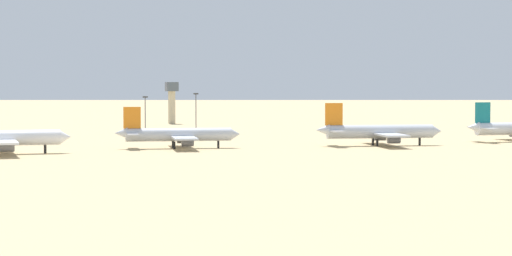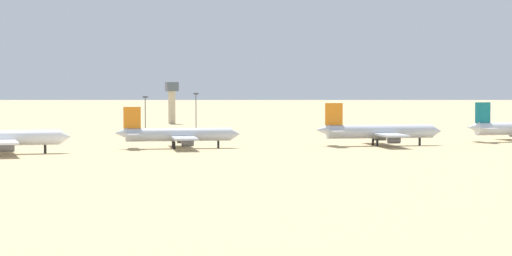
{
  "view_description": "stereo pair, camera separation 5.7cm",
  "coord_description": "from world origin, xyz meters",
  "px_view_note": "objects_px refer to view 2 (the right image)",
  "views": [
    {
      "loc": [
        -71.73,
        -296.02,
        20.19
      ],
      "look_at": [
        18.65,
        -4.24,
        6.0
      ],
      "focal_mm": 74.92,
      "sensor_mm": 36.0,
      "label": 1
    },
    {
      "loc": [
        -71.68,
        -296.03,
        20.19
      ],
      "look_at": [
        18.65,
        -4.24,
        6.0
      ],
      "focal_mm": 74.92,
      "sensor_mm": 36.0,
      "label": 2
    }
  ],
  "objects_px": {
    "parked_jet_orange_3": "(177,135)",
    "control_tower": "(172,99)",
    "light_pole_west": "(196,110)",
    "parked_jet_orange_4": "(379,132)",
    "light_pole_mid": "(145,112)"
  },
  "relations": [
    {
      "from": "parked_jet_orange_3",
      "to": "control_tower",
      "type": "height_order",
      "value": "control_tower"
    },
    {
      "from": "parked_jet_orange_3",
      "to": "light_pole_west",
      "type": "height_order",
      "value": "light_pole_west"
    },
    {
      "from": "parked_jet_orange_4",
      "to": "control_tower",
      "type": "bearing_deg",
      "value": 106.39
    },
    {
      "from": "parked_jet_orange_3",
      "to": "light_pole_west",
      "type": "bearing_deg",
      "value": 80.45
    },
    {
      "from": "control_tower",
      "to": "parked_jet_orange_4",
      "type": "bearing_deg",
      "value": -81.85
    },
    {
      "from": "parked_jet_orange_3",
      "to": "control_tower",
      "type": "distance_m",
      "value": 170.18
    },
    {
      "from": "parked_jet_orange_3",
      "to": "light_pole_mid",
      "type": "relative_size",
      "value": 2.65
    },
    {
      "from": "parked_jet_orange_3",
      "to": "control_tower",
      "type": "xyz_separation_m",
      "value": [
        35.85,
        166.2,
        7.27
      ]
    },
    {
      "from": "parked_jet_orange_3",
      "to": "light_pole_west",
      "type": "relative_size",
      "value": 2.47
    },
    {
      "from": "control_tower",
      "to": "light_pole_mid",
      "type": "bearing_deg",
      "value": -108.71
    },
    {
      "from": "parked_jet_orange_3",
      "to": "light_pole_mid",
      "type": "bearing_deg",
      "value": 93.28
    },
    {
      "from": "control_tower",
      "to": "light_pole_west",
      "type": "xyz_separation_m",
      "value": [
        -9.28,
        -81.92,
        -2.64
      ]
    },
    {
      "from": "light_pole_west",
      "to": "light_pole_mid",
      "type": "relative_size",
      "value": 1.07
    },
    {
      "from": "light_pole_west",
      "to": "parked_jet_orange_4",
      "type": "bearing_deg",
      "value": -69.4
    },
    {
      "from": "parked_jet_orange_4",
      "to": "parked_jet_orange_3",
      "type": "bearing_deg",
      "value": -177.46
    }
  ]
}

